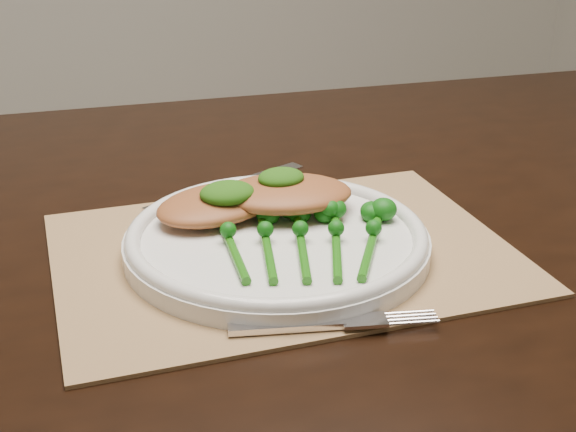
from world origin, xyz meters
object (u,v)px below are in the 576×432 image
object	(u,v)px
placemat	(283,253)
dinner_plate	(277,239)
broccolini_bundle	(302,247)
chicken_fillet_left	(217,204)

from	to	relation	value
placemat	dinner_plate	size ratio (longest dim) A/B	1.48
broccolini_bundle	chicken_fillet_left	bearing A→B (deg)	134.70
dinner_plate	chicken_fillet_left	xyz separation A→B (m)	(-0.04, 0.06, 0.02)
chicken_fillet_left	broccolini_bundle	world-z (taller)	chicken_fillet_left
placemat	chicken_fillet_left	distance (m)	0.09
placemat	dinner_plate	world-z (taller)	dinner_plate
dinner_plate	chicken_fillet_left	world-z (taller)	chicken_fillet_left
placemat	broccolini_bundle	bearing A→B (deg)	-81.87
dinner_plate	chicken_fillet_left	bearing A→B (deg)	122.00
dinner_plate	broccolini_bundle	xyz separation A→B (m)	(0.01, -0.04, 0.01)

